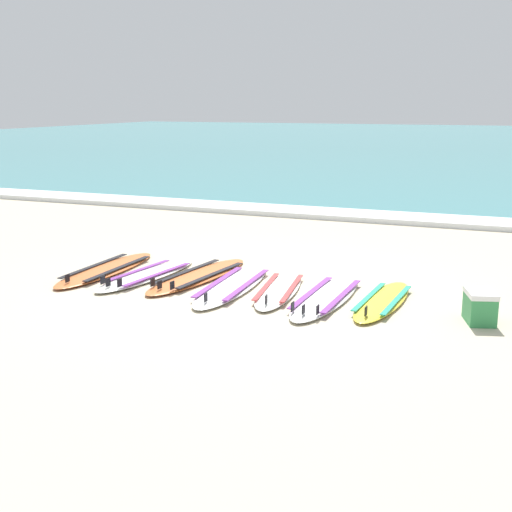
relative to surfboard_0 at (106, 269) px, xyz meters
The scene contains 11 objects.
ground_plane 2.37m from the surfboard_0, ahead, with size 80.00×80.00×0.00m, color #C1B599.
sea 35.60m from the surfboard_0, 86.18° to the left, with size 80.00×60.00×0.10m, color teal.
wave_foam_strip 6.53m from the surfboard_0, 68.71° to the left, with size 80.00×1.12×0.11m, color white.
surfboard_0 is the anchor object (origin of this frame).
surfboard_1 0.75m from the surfboard_0, ahead, with size 0.82×2.21×0.18m.
surfboard_2 1.47m from the surfboard_0, ahead, with size 0.90×2.42×0.18m.
surfboard_3 2.13m from the surfboard_0, ahead, with size 0.69×2.39×0.18m.
surfboard_4 2.80m from the surfboard_0, ahead, with size 0.75×2.01×0.18m.
surfboard_5 3.48m from the surfboard_0, ahead, with size 0.64×2.30×0.18m.
surfboard_6 4.19m from the surfboard_0, ahead, with size 0.62×1.99×0.18m.
cooler_box 5.39m from the surfboard_0, ahead, with size 0.43×0.53×0.38m.
Camera 1 is at (3.30, -8.16, 2.50)m, focal length 46.76 mm.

